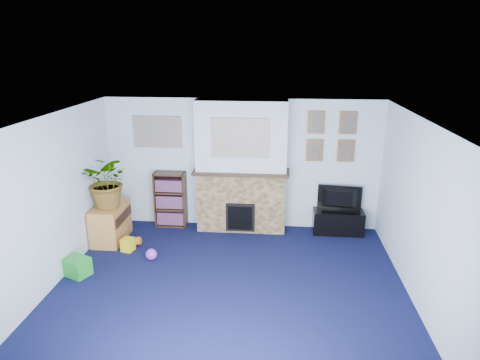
# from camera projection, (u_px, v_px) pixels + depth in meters

# --- Properties ---
(floor) EXTENTS (5.00, 4.50, 0.01)m
(floor) POSITION_uv_depth(u_px,v_px,m) (229.00, 288.00, 6.08)
(floor) COLOR #0E1135
(floor) RESTS_ON ground
(ceiling) EXTENTS (5.00, 4.50, 0.01)m
(ceiling) POSITION_uv_depth(u_px,v_px,m) (228.00, 120.00, 5.34)
(ceiling) COLOR white
(ceiling) RESTS_ON wall_back
(wall_back) EXTENTS (5.00, 0.04, 2.40)m
(wall_back) POSITION_uv_depth(u_px,v_px,m) (242.00, 164.00, 7.84)
(wall_back) COLOR silver
(wall_back) RESTS_ON ground
(wall_front) EXTENTS (5.00, 0.04, 2.40)m
(wall_front) POSITION_uv_depth(u_px,v_px,m) (198.00, 309.00, 3.58)
(wall_front) COLOR silver
(wall_front) RESTS_ON ground
(wall_left) EXTENTS (0.04, 4.50, 2.40)m
(wall_left) POSITION_uv_depth(u_px,v_px,m) (49.00, 204.00, 5.92)
(wall_left) COLOR silver
(wall_left) RESTS_ON ground
(wall_right) EXTENTS (0.04, 4.50, 2.40)m
(wall_right) POSITION_uv_depth(u_px,v_px,m) (421.00, 216.00, 5.50)
(wall_right) COLOR silver
(wall_right) RESTS_ON ground
(chimney_breast) EXTENTS (1.72, 0.50, 2.40)m
(chimney_breast) POSITION_uv_depth(u_px,v_px,m) (241.00, 168.00, 7.66)
(chimney_breast) COLOR brown
(chimney_breast) RESTS_ON ground
(collage_main) EXTENTS (1.00, 0.03, 0.68)m
(collage_main) POSITION_uv_depth(u_px,v_px,m) (240.00, 138.00, 7.27)
(collage_main) COLOR gray
(collage_main) RESTS_ON chimney_breast
(collage_left) EXTENTS (0.90, 0.03, 0.58)m
(collage_left) POSITION_uv_depth(u_px,v_px,m) (158.00, 132.00, 7.78)
(collage_left) COLOR gray
(collage_left) RESTS_ON wall_back
(portrait_tl) EXTENTS (0.30, 0.03, 0.40)m
(portrait_tl) POSITION_uv_depth(u_px,v_px,m) (316.00, 122.00, 7.47)
(portrait_tl) COLOR brown
(portrait_tl) RESTS_ON wall_back
(portrait_tr) EXTENTS (0.30, 0.03, 0.40)m
(portrait_tr) POSITION_uv_depth(u_px,v_px,m) (348.00, 123.00, 7.43)
(portrait_tr) COLOR brown
(portrait_tr) RESTS_ON wall_back
(portrait_bl) EXTENTS (0.30, 0.03, 0.40)m
(portrait_bl) POSITION_uv_depth(u_px,v_px,m) (315.00, 150.00, 7.63)
(portrait_bl) COLOR brown
(portrait_bl) RESTS_ON wall_back
(portrait_br) EXTENTS (0.30, 0.03, 0.40)m
(portrait_br) POSITION_uv_depth(u_px,v_px,m) (346.00, 151.00, 7.58)
(portrait_br) COLOR brown
(portrait_br) RESTS_ON wall_back
(tv_stand) EXTENTS (0.90, 0.38, 0.43)m
(tv_stand) POSITION_uv_depth(u_px,v_px,m) (338.00, 221.00, 7.79)
(tv_stand) COLOR black
(tv_stand) RESTS_ON ground
(television) EXTENTS (0.79, 0.20, 0.45)m
(television) POSITION_uv_depth(u_px,v_px,m) (339.00, 199.00, 7.68)
(television) COLOR black
(television) RESTS_ON tv_stand
(bookshelf) EXTENTS (0.58, 0.28, 1.05)m
(bookshelf) POSITION_uv_depth(u_px,v_px,m) (171.00, 200.00, 8.03)
(bookshelf) COLOR #331F12
(bookshelf) RESTS_ON ground
(sideboard) EXTENTS (0.46, 0.83, 0.65)m
(sideboard) POSITION_uv_depth(u_px,v_px,m) (111.00, 221.00, 7.47)
(sideboard) COLOR #BE803D
(sideboard) RESTS_ON ground
(potted_plant) EXTENTS (0.84, 0.73, 0.93)m
(potted_plant) POSITION_uv_depth(u_px,v_px,m) (108.00, 181.00, 7.18)
(potted_plant) COLOR #26661E
(potted_plant) RESTS_ON sideboard
(mantel_clock) EXTENTS (0.10, 0.06, 0.14)m
(mantel_clock) POSITION_uv_depth(u_px,v_px,m) (234.00, 167.00, 7.61)
(mantel_clock) COLOR gold
(mantel_clock) RESTS_ON chimney_breast
(mantel_candle) EXTENTS (0.05, 0.05, 0.16)m
(mantel_candle) POSITION_uv_depth(u_px,v_px,m) (257.00, 167.00, 7.58)
(mantel_candle) COLOR #B2BFC6
(mantel_candle) RESTS_ON chimney_breast
(mantel_teddy) EXTENTS (0.13, 0.13, 0.13)m
(mantel_teddy) POSITION_uv_depth(u_px,v_px,m) (208.00, 166.00, 7.65)
(mantel_teddy) COLOR gray
(mantel_teddy) RESTS_ON chimney_breast
(mantel_can) EXTENTS (0.06, 0.06, 0.13)m
(mantel_can) POSITION_uv_depth(u_px,v_px,m) (281.00, 168.00, 7.55)
(mantel_can) COLOR yellow
(mantel_can) RESTS_ON chimney_breast
(green_crate) EXTENTS (0.43, 0.39, 0.28)m
(green_crate) POSITION_uv_depth(u_px,v_px,m) (77.00, 267.00, 6.38)
(green_crate) COLOR #198C26
(green_crate) RESTS_ON ground
(toy_ball) EXTENTS (0.18, 0.18, 0.18)m
(toy_ball) POSITION_uv_depth(u_px,v_px,m) (151.00, 255.00, 6.85)
(toy_ball) COLOR purple
(toy_ball) RESTS_ON ground
(toy_block) EXTENTS (0.22, 0.22, 0.22)m
(toy_block) POSITION_uv_depth(u_px,v_px,m) (128.00, 245.00, 7.14)
(toy_block) COLOR yellow
(toy_block) RESTS_ON ground
(toy_tube) EXTENTS (0.32, 0.14, 0.18)m
(toy_tube) POSITION_uv_depth(u_px,v_px,m) (132.00, 242.00, 7.34)
(toy_tube) COLOR orange
(toy_tube) RESTS_ON ground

